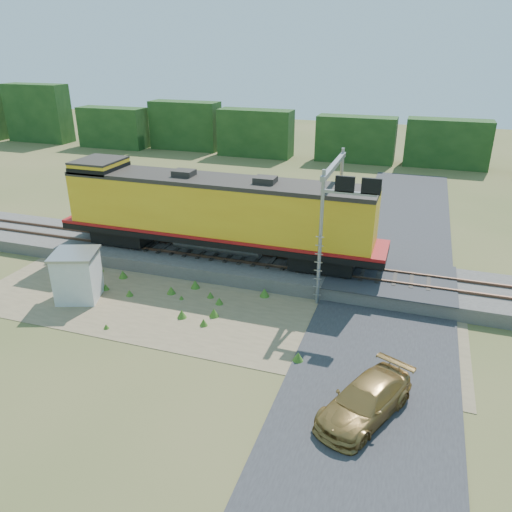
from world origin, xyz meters
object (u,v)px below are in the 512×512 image
(signal_gantry, at_px, (337,195))
(car, at_px, (365,401))
(locomotive, at_px, (212,212))
(shed, at_px, (77,275))

(signal_gantry, height_order, car, signal_gantry)
(locomotive, height_order, signal_gantry, signal_gantry)
(shed, xyz_separation_m, car, (16.02, -4.55, -0.69))
(shed, relative_size, signal_gantry, 0.40)
(locomotive, distance_m, signal_gantry, 7.86)
(signal_gantry, xyz_separation_m, car, (3.16, -10.23, -4.80))
(signal_gantry, bearing_deg, car, -72.86)
(shed, xyz_separation_m, signal_gantry, (12.86, 5.68, 4.10))
(shed, bearing_deg, car, -35.23)
(locomotive, distance_m, shed, 8.54)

